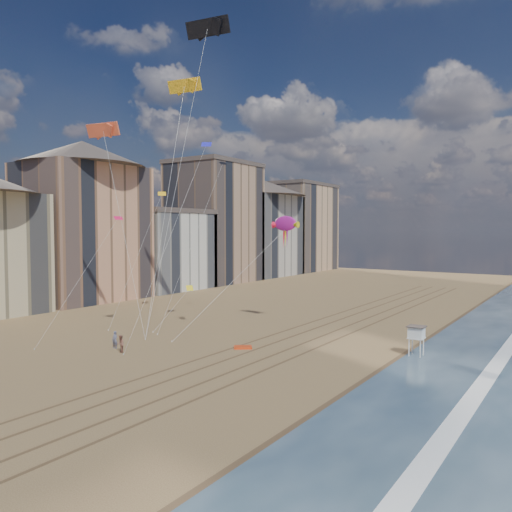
{
  "coord_description": "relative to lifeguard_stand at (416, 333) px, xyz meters",
  "views": [
    {
      "loc": [
        30.29,
        -22.83,
        12.59
      ],
      "look_at": [
        -2.72,
        26.0,
        9.5
      ],
      "focal_mm": 35.0,
      "sensor_mm": 36.0,
      "label": 1
    }
  ],
  "objects": [
    {
      "name": "ground",
      "position": [
        -15.97,
        -26.97,
        -2.32
      ],
      "size": [
        260.0,
        260.0,
        0.0
      ],
      "primitive_type": "plane",
      "color": "brown",
      "rests_on": "ground"
    },
    {
      "name": "wet_sand",
      "position": [
        3.03,
        13.03,
        -2.31
      ],
      "size": [
        260.0,
        260.0,
        0.0
      ],
      "primitive_type": "plane",
      "color": "#42301E",
      "rests_on": "ground"
    },
    {
      "name": "tracks",
      "position": [
        -13.42,
        3.03,
        -2.31
      ],
      "size": [
        7.68,
        120.0,
        0.01
      ],
      "color": "brown",
      "rests_on": "ground"
    },
    {
      "name": "buildings",
      "position": [
        -61.71,
        38.62,
        11.24
      ],
      "size": [
        34.72,
        131.35,
        29.0
      ],
      "color": "#C6B284",
      "rests_on": "ground"
    },
    {
      "name": "lifeguard_stand",
      "position": [
        0.0,
        0.0,
        0.0
      ],
      "size": [
        1.66,
        1.66,
        3.01
      ],
      "color": "silver",
      "rests_on": "ground"
    },
    {
      "name": "grounded_kite",
      "position": [
        -16.21,
        -7.15,
        -2.21
      ],
      "size": [
        2.22,
        2.12,
        0.21
      ],
      "primitive_type": "cube",
      "rotation": [
        0.0,
        0.0,
        0.68
      ],
      "color": "red",
      "rests_on": "ground"
    },
    {
      "name": "show_kite",
      "position": [
        -19.04,
        6.36,
        11.07
      ],
      "size": [
        4.7,
        8.25,
        20.78
      ],
      "color": "#9D1881",
      "rests_on": "ground"
    },
    {
      "name": "kite_flyer_a",
      "position": [
        -27.47,
        -14.8,
        -1.39
      ],
      "size": [
        0.72,
        0.51,
        1.85
      ],
      "primitive_type": "imported",
      "rotation": [
        0.0,
        0.0,
        0.11
      ],
      "color": "slate",
      "rests_on": "ground"
    },
    {
      "name": "kite_flyer_b",
      "position": [
        -25.53,
        -15.72,
        -1.4
      ],
      "size": [
        1.12,
        1.12,
        1.83
      ],
      "primitive_type": "imported",
      "rotation": [
        0.0,
        0.0,
        -0.8
      ],
      "color": "#8F5A48",
      "rests_on": "ground"
    },
    {
      "name": "parafoils",
      "position": [
        -32.14,
        -0.67,
        30.91
      ],
      "size": [
        15.94,
        12.26,
        15.16
      ],
      "color": "black",
      "rests_on": "ground"
    },
    {
      "name": "small_kites",
      "position": [
        -30.07,
        -2.04,
        14.47
      ],
      "size": [
        15.51,
        13.93,
        18.3
      ],
      "color": "yellow",
      "rests_on": "ground"
    }
  ]
}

